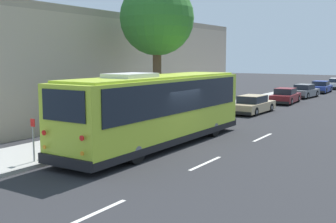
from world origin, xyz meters
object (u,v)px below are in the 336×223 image
object	(u,v)px
shuttle_bus	(158,107)
street_tree	(158,14)
parked_sedan_blue	(321,87)
parked_sedan_gray	(304,91)
parked_sedan_maroon	(285,96)
fire_hydrant	(200,111)
sign_post_far	(59,135)
parked_sedan_white	(336,84)
sign_post_near	(33,140)
parked_sedan_tan	(253,105)

from	to	relation	value
shuttle_bus	street_tree	size ratio (longest dim) A/B	1.33
shuttle_bus	parked_sedan_blue	size ratio (longest dim) A/B	2.68
parked_sedan_gray	parked_sedan_blue	size ratio (longest dim) A/B	1.03
parked_sedan_gray	street_tree	size ratio (longest dim) A/B	0.51
parked_sedan_maroon	parked_sedan_blue	size ratio (longest dim) A/B	1.06
street_tree	fire_hydrant	size ratio (longest dim) A/B	10.55
sign_post_far	fire_hydrant	distance (m)	11.77
parked_sedan_gray	parked_sedan_maroon	bearing A→B (deg)	-175.39
parked_sedan_blue	street_tree	distance (m)	28.84
parked_sedan_maroon	street_tree	xyz separation A→B (m)	(-15.61, 2.46, 5.67)
parked_sedan_white	parked_sedan_blue	bearing A→B (deg)	172.79
street_tree	sign_post_far	xyz separation A→B (m)	(-8.54, -1.15, -5.35)
parked_sedan_maroon	parked_sedan_white	distance (m)	19.32
parked_sedan_maroon	parked_sedan_blue	world-z (taller)	parked_sedan_maroon
parked_sedan_white	fire_hydrant	distance (m)	31.76
parked_sedan_maroon	fire_hydrant	xyz separation A→B (m)	(-12.38, 1.53, -0.05)
parked_sedan_gray	sign_post_near	xyz separation A→B (m)	(-31.24, 1.33, 0.35)
shuttle_bus	parked_sedan_white	xyz separation A→B (m)	(39.37, 0.28, -1.13)
parked_sedan_tan	parked_sedan_white	world-z (taller)	parked_sedan_white
sign_post_near	sign_post_far	world-z (taller)	sign_post_near
sign_post_near	sign_post_far	size ratio (longest dim) A/B	1.04
parked_sedan_maroon	sign_post_near	xyz separation A→B (m)	(-25.34, 1.31, 0.36)
parked_sedan_gray	parked_sedan_blue	xyz separation A→B (m)	(6.67, 0.01, -0.00)
parked_sedan_gray	parked_sedan_white	bearing A→B (deg)	3.65
fire_hydrant	parked_sedan_tan	bearing A→B (deg)	-17.41
street_tree	fire_hydrant	distance (m)	6.63
parked_sedan_blue	sign_post_near	bearing A→B (deg)	176.49
parked_sedan_maroon	fire_hydrant	world-z (taller)	parked_sedan_maroon
parked_sedan_gray	parked_sedan_white	xyz separation A→B (m)	(13.43, -0.26, 0.01)
shuttle_bus	parked_sedan_gray	bearing A→B (deg)	1.17
parked_sedan_white	shuttle_bus	bearing A→B (deg)	175.53
parked_sedan_gray	street_tree	world-z (taller)	street_tree
parked_sedan_white	sign_post_near	bearing A→B (deg)	173.08
parked_sedan_tan	fire_hydrant	bearing A→B (deg)	163.61
parked_sedan_white	fire_hydrant	world-z (taller)	parked_sedan_white
street_tree	parked_sedan_tan	bearing A→B (deg)	-16.87
parked_sedan_maroon	parked_sedan_gray	bearing A→B (deg)	-3.68
shuttle_bus	parked_sedan_blue	distance (m)	32.63
shuttle_bus	parked_sedan_blue	world-z (taller)	shuttle_bus
parked_sedan_white	sign_post_far	size ratio (longest dim) A/B	2.84
parked_sedan_blue	sign_post_near	size ratio (longest dim) A/B	2.71
sign_post_near	parked_sedan_blue	bearing A→B (deg)	-1.98
parked_sedan_maroon	sign_post_near	size ratio (longest dim) A/B	2.87
parked_sedan_blue	fire_hydrant	xyz separation A→B (m)	(-24.94, 1.54, -0.04)
parked_sedan_gray	parked_sedan_white	size ratio (longest dim) A/B	1.02
sign_post_far	parked_sedan_maroon	bearing A→B (deg)	-3.10
parked_sedan_blue	fire_hydrant	size ratio (longest dim) A/B	5.23
parked_sedan_tan	shuttle_bus	bearing A→B (deg)	-176.46
shuttle_bus	fire_hydrant	world-z (taller)	shuttle_bus
parked_sedan_maroon	parked_sedan_white	size ratio (longest dim) A/B	1.05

